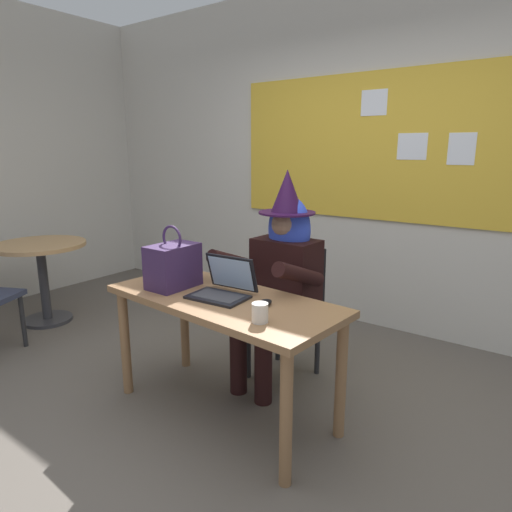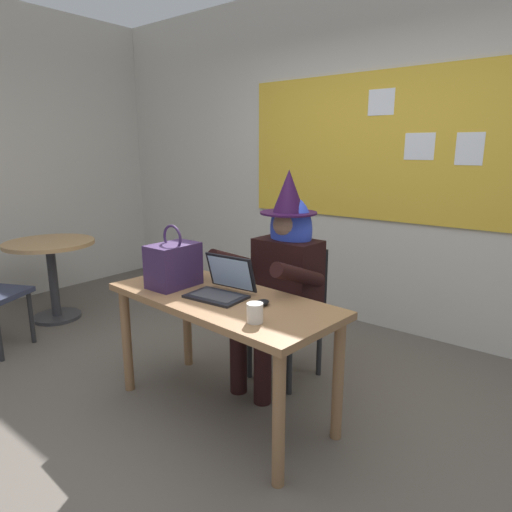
% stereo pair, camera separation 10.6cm
% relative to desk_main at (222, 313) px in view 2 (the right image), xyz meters
% --- Properties ---
extents(ground_plane, '(24.00, 24.00, 0.00)m').
position_rel_desk_main_xyz_m(ground_plane, '(0.03, -0.12, -0.62)').
color(ground_plane, '#5B544C').
extents(wall_back_bulletin, '(6.38, 2.07, 2.93)m').
position_rel_desk_main_xyz_m(wall_back_bulletin, '(0.03, 1.89, 0.85)').
color(wall_back_bulletin, beige).
rests_on(wall_back_bulletin, ground).
extents(desk_main, '(1.43, 0.71, 0.72)m').
position_rel_desk_main_xyz_m(desk_main, '(0.00, 0.00, 0.00)').
color(desk_main, '#8E6642').
rests_on(desk_main, ground).
extents(chair_at_desk, '(0.44, 0.44, 0.89)m').
position_rel_desk_main_xyz_m(chair_at_desk, '(0.04, 0.66, -0.12)').
color(chair_at_desk, black).
rests_on(chair_at_desk, ground).
extents(person_costumed, '(0.60, 0.65, 1.41)m').
position_rel_desk_main_xyz_m(person_costumed, '(0.03, 0.54, 0.16)').
color(person_costumed, black).
rests_on(person_costumed, ground).
extents(laptop, '(0.34, 0.30, 0.22)m').
position_rel_desk_main_xyz_m(laptop, '(-0.01, 0.02, 0.15)').
color(laptop, black).
rests_on(laptop, desk_main).
extents(computer_mouse, '(0.07, 0.11, 0.03)m').
position_rel_desk_main_xyz_m(computer_mouse, '(0.27, 0.02, 0.12)').
color(computer_mouse, black).
rests_on(computer_mouse, desk_main).
extents(handbag, '(0.20, 0.30, 0.38)m').
position_rel_desk_main_xyz_m(handbag, '(-0.36, -0.03, 0.24)').
color(handbag, '#38234C').
rests_on(handbag, desk_main).
extents(coffee_mug, '(0.08, 0.08, 0.09)m').
position_rel_desk_main_xyz_m(coffee_mug, '(0.39, -0.18, 0.15)').
color(coffee_mug, silver).
rests_on(coffee_mug, desk_main).
extents(side_table_round, '(0.77, 0.77, 0.73)m').
position_rel_desk_main_xyz_m(side_table_round, '(-2.25, 0.16, -0.08)').
color(side_table_round, tan).
rests_on(side_table_round, ground).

